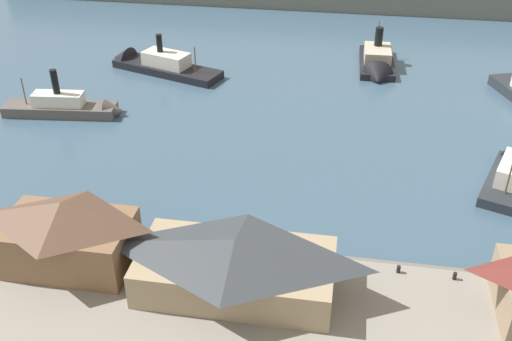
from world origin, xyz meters
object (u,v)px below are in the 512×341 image
(mooring_post_center_west, at_px, (455,276))
(ferry_near_quay, at_px, (154,64))
(ferry_outer_harbor, at_px, (377,64))
(mooring_post_west, at_px, (398,269))
(ferry_mid_harbor, at_px, (71,107))
(ferry_shed_east_terminal, at_px, (235,263))
(ferry_shed_west_terminal, at_px, (67,233))

(mooring_post_center_west, relative_size, ferry_near_quay, 0.03)
(ferry_outer_harbor, height_order, ferry_near_quay, ferry_outer_harbor)
(ferry_near_quay, bearing_deg, mooring_post_west, -50.13)
(ferry_outer_harbor, xyz_separation_m, ferry_mid_harbor, (-53.76, -30.11, 0.12))
(ferry_outer_harbor, bearing_deg, mooring_post_west, -88.16)
(ferry_outer_harbor, height_order, ferry_mid_harbor, ferry_mid_harbor)
(mooring_post_center_west, bearing_deg, mooring_post_west, 178.90)
(ferry_mid_harbor, bearing_deg, ferry_shed_east_terminal, -46.62)
(ferry_outer_harbor, relative_size, ferry_mid_harbor, 0.86)
(ferry_shed_east_terminal, distance_m, ferry_mid_harbor, 55.14)
(mooring_post_center_west, height_order, ferry_mid_harbor, ferry_mid_harbor)
(ferry_near_quay, bearing_deg, ferry_outer_harbor, 9.12)
(ferry_shed_east_terminal, bearing_deg, ferry_near_quay, 115.43)
(ferry_outer_harbor, distance_m, ferry_near_quay, 46.39)
(ferry_shed_west_terminal, relative_size, ferry_outer_harbor, 0.79)
(mooring_post_west, bearing_deg, ferry_near_quay, 129.87)
(mooring_post_west, relative_size, ferry_near_quay, 0.03)
(mooring_post_west, distance_m, ferry_mid_harbor, 65.67)
(mooring_post_west, xyz_separation_m, ferry_mid_harbor, (-55.84, 34.57, -0.17))
(ferry_shed_west_terminal, distance_m, ferry_shed_east_terminal, 19.93)
(mooring_post_west, xyz_separation_m, ferry_near_quay, (-47.88, 57.32, -0.31))
(ferry_outer_harbor, bearing_deg, ferry_mid_harbor, -150.75)
(ferry_shed_west_terminal, bearing_deg, mooring_post_west, 6.85)
(ferry_shed_east_terminal, bearing_deg, mooring_post_center_west, 12.37)
(ferry_shed_east_terminal, relative_size, ferry_near_quay, 0.83)
(ferry_shed_east_terminal, xyz_separation_m, mooring_post_center_west, (24.30, 5.33, -2.93))
(ferry_shed_west_terminal, distance_m, mooring_post_west, 38.39)
(ferry_shed_west_terminal, relative_size, ferry_mid_harbor, 0.68)
(mooring_post_center_west, distance_m, ferry_outer_harbor, 65.33)
(ferry_shed_west_terminal, relative_size, ferry_shed_east_terminal, 0.68)
(ferry_shed_west_terminal, bearing_deg, ferry_outer_harbor, 62.63)
(ferry_mid_harbor, distance_m, ferry_near_quay, 24.11)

